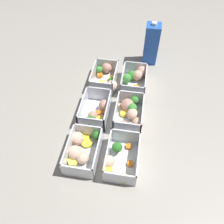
{
  "coord_description": "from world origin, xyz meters",
  "views": [
    {
      "loc": [
        0.54,
        0.09,
        0.67
      ],
      "look_at": [
        0.0,
        0.0,
        0.02
      ],
      "focal_mm": 35.0,
      "sensor_mm": 36.0,
      "label": 1
    }
  ],
  "objects_px": {
    "container_far_left": "(135,78)",
    "container_far_center": "(130,113)",
    "container_near_right": "(82,149)",
    "container_far_right": "(119,158)",
    "juice_carton": "(151,44)",
    "container_near_left": "(106,78)",
    "container_near_center": "(97,111)"
  },
  "relations": [
    {
      "from": "container_far_left",
      "to": "container_far_center",
      "type": "distance_m",
      "value": 0.21
    },
    {
      "from": "container_near_right",
      "to": "container_far_right",
      "type": "bearing_deg",
      "value": 84.23
    },
    {
      "from": "container_far_left",
      "to": "juice_carton",
      "type": "xyz_separation_m",
      "value": [
        -0.17,
        0.05,
        0.07
      ]
    },
    {
      "from": "juice_carton",
      "to": "container_near_left",
      "type": "bearing_deg",
      "value": -43.84
    },
    {
      "from": "container_far_center",
      "to": "juice_carton",
      "type": "relative_size",
      "value": 0.87
    },
    {
      "from": "container_near_right",
      "to": "container_far_right",
      "type": "xyz_separation_m",
      "value": [
        0.01,
        0.13,
        -0.0
      ]
    },
    {
      "from": "container_far_center",
      "to": "container_far_right",
      "type": "xyz_separation_m",
      "value": [
        0.2,
        -0.01,
        -0.0
      ]
    },
    {
      "from": "container_far_center",
      "to": "container_far_right",
      "type": "distance_m",
      "value": 0.2
    },
    {
      "from": "container_near_right",
      "to": "container_far_center",
      "type": "distance_m",
      "value": 0.23
    },
    {
      "from": "container_near_left",
      "to": "juice_carton",
      "type": "relative_size",
      "value": 0.91
    },
    {
      "from": "container_far_center",
      "to": "container_near_right",
      "type": "bearing_deg",
      "value": -38.66
    },
    {
      "from": "container_near_center",
      "to": "container_near_left",
      "type": "bearing_deg",
      "value": 179.45
    },
    {
      "from": "juice_carton",
      "to": "container_far_center",
      "type": "bearing_deg",
      "value": -8.19
    },
    {
      "from": "container_far_left",
      "to": "juice_carton",
      "type": "relative_size",
      "value": 0.95
    },
    {
      "from": "container_far_center",
      "to": "container_far_right",
      "type": "height_order",
      "value": "same"
    },
    {
      "from": "container_near_center",
      "to": "container_near_right",
      "type": "xyz_separation_m",
      "value": [
        0.17,
        -0.02,
        0.0
      ]
    },
    {
      "from": "container_near_left",
      "to": "container_near_right",
      "type": "distance_m",
      "value": 0.37
    },
    {
      "from": "container_near_center",
      "to": "container_far_left",
      "type": "height_order",
      "value": "same"
    },
    {
      "from": "container_near_left",
      "to": "container_far_right",
      "type": "height_order",
      "value": "same"
    },
    {
      "from": "container_far_center",
      "to": "juice_carton",
      "type": "distance_m",
      "value": 0.39
    },
    {
      "from": "container_near_left",
      "to": "container_far_right",
      "type": "relative_size",
      "value": 1.12
    },
    {
      "from": "container_near_right",
      "to": "container_near_left",
      "type": "bearing_deg",
      "value": 177.27
    },
    {
      "from": "juice_carton",
      "to": "container_far_left",
      "type": "bearing_deg",
      "value": -17.5
    },
    {
      "from": "container_far_right",
      "to": "juice_carton",
      "type": "relative_size",
      "value": 0.81
    },
    {
      "from": "container_near_center",
      "to": "container_near_right",
      "type": "distance_m",
      "value": 0.17
    },
    {
      "from": "container_far_center",
      "to": "juice_carton",
      "type": "height_order",
      "value": "juice_carton"
    },
    {
      "from": "container_near_center",
      "to": "juice_carton",
      "type": "relative_size",
      "value": 0.81
    },
    {
      "from": "container_near_center",
      "to": "container_far_left",
      "type": "xyz_separation_m",
      "value": [
        -0.22,
        0.13,
        0.0
      ]
    },
    {
      "from": "container_near_center",
      "to": "container_far_right",
      "type": "bearing_deg",
      "value": 31.85
    },
    {
      "from": "container_far_center",
      "to": "container_far_right",
      "type": "relative_size",
      "value": 1.08
    },
    {
      "from": "container_near_center",
      "to": "container_far_right",
      "type": "xyz_separation_m",
      "value": [
        0.19,
        0.12,
        -0.0
      ]
    },
    {
      "from": "container_near_left",
      "to": "container_near_right",
      "type": "bearing_deg",
      "value": -2.73
    }
  ]
}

